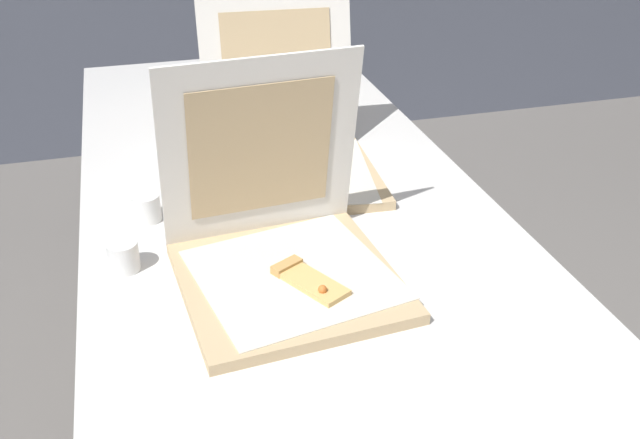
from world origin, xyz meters
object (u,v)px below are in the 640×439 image
(cup_white_near_center, at_px, (123,256))
(cup_white_mid, at_px, (147,208))
(pizza_box_back, at_px, (268,76))
(pizza_box_front, at_px, (283,251))
(pizza_box_middle, at_px, (290,150))
(cup_white_far, at_px, (182,136))
(table, at_px, (291,224))

(cup_white_near_center, bearing_deg, cup_white_mid, 73.40)
(cup_white_near_center, bearing_deg, pizza_box_back, 62.21)
(pizza_box_front, distance_m, pizza_box_middle, 0.46)
(cup_white_far, distance_m, cup_white_near_center, 0.59)
(cup_white_far, relative_size, cup_white_near_center, 1.00)
(pizza_box_back, distance_m, cup_white_mid, 0.82)
(cup_white_far, bearing_deg, cup_white_mid, -106.86)
(pizza_box_front, xyz_separation_m, cup_white_far, (-0.12, 0.67, -0.03))
(pizza_box_middle, bearing_deg, table, -100.26)
(table, bearing_deg, cup_white_mid, 175.41)
(table, bearing_deg, pizza_box_front, -106.13)
(table, relative_size, cup_white_mid, 39.31)
(table, relative_size, pizza_box_middle, 4.74)
(table, relative_size, pizza_box_front, 5.60)
(pizza_box_middle, relative_size, pizza_box_back, 1.14)
(pizza_box_front, relative_size, cup_white_mid, 7.02)
(pizza_box_front, height_order, pizza_box_back, pizza_box_back)
(pizza_box_middle, distance_m, cup_white_near_center, 0.53)
(table, distance_m, pizza_box_back, 0.75)
(table, distance_m, cup_white_near_center, 0.40)
(cup_white_far, bearing_deg, pizza_box_back, 47.80)
(table, xyz_separation_m, pizza_box_back, (0.11, 0.73, 0.10))
(cup_white_mid, bearing_deg, table, -4.59)
(pizza_box_front, xyz_separation_m, cup_white_near_center, (-0.29, 0.11, -0.03))
(pizza_box_middle, relative_size, cup_white_mid, 8.29)
(cup_white_far, bearing_deg, pizza_box_front, -79.93)
(cup_white_far, bearing_deg, pizza_box_middle, -43.35)
(pizza_box_front, xyz_separation_m, pizza_box_middle, (0.12, 0.44, -0.00))
(table, distance_m, pizza_box_front, 0.29)
(table, xyz_separation_m, cup_white_near_center, (-0.36, -0.16, 0.07))
(pizza_box_front, bearing_deg, cup_white_near_center, 155.23)
(pizza_box_front, relative_size, pizza_box_middle, 0.85)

